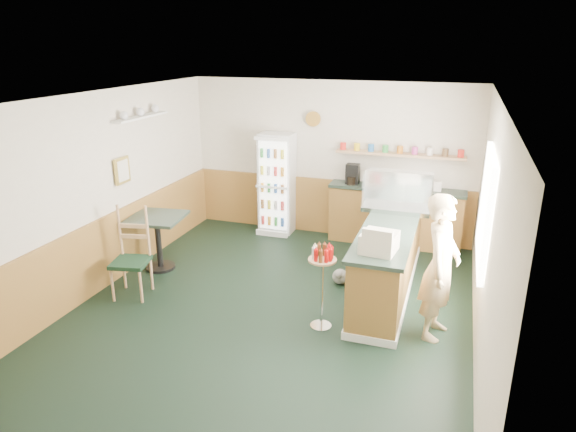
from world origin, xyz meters
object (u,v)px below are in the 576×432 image
at_px(cafe_table, 158,232).
at_px(display_case, 398,192).
at_px(cash_register, 379,242).
at_px(condiment_stand, 322,273).
at_px(drinks_fridge, 276,184).
at_px(shopkeeper, 440,267).
at_px(cafe_chair, 134,249).

bearing_deg(cafe_table, display_case, 15.49).
xyz_separation_m(cash_register, condiment_stand, (-0.62, -0.18, -0.40)).
bearing_deg(drinks_fridge, cash_register, -50.71).
relative_size(drinks_fridge, condiment_stand, 1.71).
height_order(shopkeeper, cafe_table, shopkeeper).
bearing_deg(shopkeeper, cafe_table, 92.86).
bearing_deg(cafe_table, drinks_fridge, 61.20).
bearing_deg(cafe_chair, cash_register, -10.64).
distance_m(cash_register, condiment_stand, 0.76).
distance_m(drinks_fridge, display_case, 2.56).
height_order(condiment_stand, cafe_table, condiment_stand).
bearing_deg(cash_register, shopkeeper, 13.77).
xyz_separation_m(display_case, cash_register, (0.00, -1.61, -0.16)).
bearing_deg(cafe_table, shopkeeper, -8.01).
xyz_separation_m(condiment_stand, cafe_chair, (-2.66, 0.07, -0.08)).
bearing_deg(condiment_stand, display_case, 70.88).
relative_size(condiment_stand, cafe_chair, 0.85).
bearing_deg(display_case, shopkeeper, -65.26).
xyz_separation_m(cash_register, shopkeeper, (0.70, 0.09, -0.25)).
height_order(drinks_fridge, cafe_chair, drinks_fridge).
height_order(cash_register, cafe_chair, cash_register).
height_order(drinks_fridge, cafe_table, drinks_fridge).
relative_size(drinks_fridge, cafe_chair, 1.46).
bearing_deg(cash_register, cafe_chair, -171.50).
height_order(shopkeeper, cafe_chair, shopkeeper).
relative_size(shopkeeper, cafe_table, 2.01).
xyz_separation_m(shopkeeper, condiment_stand, (-1.32, -0.27, -0.15)).
bearing_deg(cafe_table, cash_register, -11.09).
xyz_separation_m(cash_register, cafe_table, (-3.40, 0.67, -0.53)).
height_order(drinks_fridge, display_case, drinks_fridge).
bearing_deg(cafe_chair, drinks_fridge, 57.65).
bearing_deg(shopkeeper, cash_register, 108.14).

